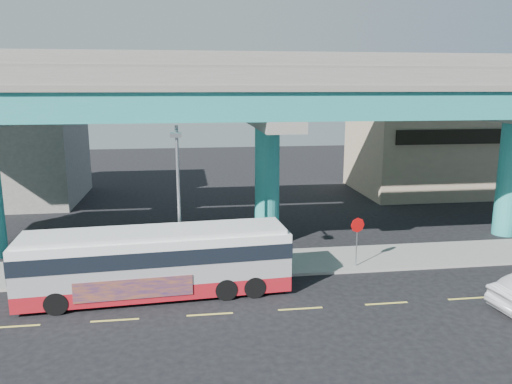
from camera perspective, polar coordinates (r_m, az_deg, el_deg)
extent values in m
plane|color=black|center=(23.04, 4.92, -12.85)|extent=(120.00, 120.00, 0.00)
cube|color=gray|center=(27.99, 2.40, -8.04)|extent=(70.00, 4.00, 0.15)
cube|color=#D8C64C|center=(23.39, -25.87, -13.66)|extent=(2.00, 0.12, 0.01)
cube|color=#D8C64C|center=(22.49, -15.84, -13.92)|extent=(2.00, 0.12, 0.01)
cube|color=#D8C64C|center=(22.27, -5.29, -13.75)|extent=(2.00, 0.12, 0.01)
cube|color=#D8C64C|center=(22.77, 5.09, -13.14)|extent=(2.00, 0.12, 0.01)
cube|color=#D8C64C|center=(23.93, 14.68, -12.21)|extent=(2.00, 0.12, 0.01)
cube|color=#D8C64C|center=(25.68, 23.11, -11.11)|extent=(2.00, 0.12, 0.01)
cube|color=gray|center=(34.73, -27.15, 8.95)|extent=(1.80, 5.00, 1.20)
cylinder|color=teal|center=(30.34, 1.27, 0.66)|extent=(1.50, 1.50, 7.40)
cube|color=gray|center=(29.81, 1.31, 8.22)|extent=(2.00, 12.00, 0.60)
cube|color=gray|center=(33.22, 0.33, 10.17)|extent=(1.80, 5.00, 1.20)
cylinder|color=teal|center=(36.47, 26.94, 1.28)|extent=(1.50, 1.50, 7.40)
cube|color=gray|center=(38.90, 24.69, 9.36)|extent=(1.80, 5.00, 1.20)
cube|color=teal|center=(26.31, 2.57, 9.89)|extent=(52.00, 5.00, 1.40)
cube|color=gray|center=(26.30, 2.58, 11.74)|extent=(52.00, 5.40, 0.30)
cube|color=gray|center=(23.85, 3.72, 13.03)|extent=(52.00, 0.25, 0.80)
cube|color=gray|center=(28.76, 1.66, 12.87)|extent=(52.00, 0.25, 0.80)
cube|color=teal|center=(33.20, 0.33, 12.41)|extent=(52.00, 5.00, 1.40)
cube|color=gray|center=(33.22, 0.33, 13.87)|extent=(52.00, 5.40, 0.30)
cube|color=gray|center=(30.78, 1.03, 15.05)|extent=(52.00, 0.25, 0.80)
cube|color=gray|center=(35.72, -0.26, 14.63)|extent=(52.00, 0.25, 0.80)
cube|color=tan|center=(49.37, 19.65, 4.13)|extent=(14.00, 10.00, 7.00)
cube|color=black|center=(44.72, 22.84, 5.85)|extent=(12.00, 0.25, 1.20)
cube|color=gray|center=(47.17, -26.81, 4.43)|extent=(12.00, 10.00, 9.00)
cube|color=maroon|center=(24.27, -11.18, -10.26)|extent=(12.47, 3.42, 0.72)
cube|color=#B1B1B6|center=(23.87, -11.29, -7.75)|extent=(12.47, 3.42, 1.54)
cube|color=black|center=(23.70, -11.34, -6.58)|extent=(12.53, 3.48, 0.72)
cube|color=silver|center=(23.53, -11.40, -5.27)|extent=(12.47, 3.42, 0.41)
cube|color=silver|center=(23.44, -11.43, -4.55)|extent=(12.05, 3.15, 0.21)
cube|color=black|center=(24.53, 3.34, -6.09)|extent=(0.22, 2.37, 1.23)
cube|color=black|center=(24.55, -26.02, -7.32)|extent=(0.22, 2.37, 1.23)
cube|color=navy|center=(22.91, -13.79, -10.73)|extent=(5.13, 0.39, 0.92)
cylinder|color=black|center=(23.60, -21.88, -11.72)|extent=(1.05, 0.37, 1.03)
cylinder|color=black|center=(25.76, -20.99, -9.64)|extent=(1.05, 0.37, 1.03)
cylinder|color=black|center=(23.39, -3.43, -11.04)|extent=(1.05, 0.37, 1.03)
cylinder|color=black|center=(25.56, -4.21, -9.00)|extent=(1.05, 0.37, 1.03)
cylinder|color=black|center=(23.60, -0.16, -10.81)|extent=(1.05, 0.37, 1.03)
cylinder|color=black|center=(25.76, -1.23, -8.81)|extent=(1.05, 0.37, 1.03)
cylinder|color=gray|center=(25.01, -8.81, -1.26)|extent=(0.16, 0.16, 7.67)
cylinder|color=gray|center=(23.41, -9.12, 6.83)|extent=(0.12, 2.07, 0.12)
cube|color=gray|center=(22.39, -9.16, 6.46)|extent=(0.50, 0.70, 0.18)
cylinder|color=gray|center=(27.42, 11.42, -5.96)|extent=(0.06, 0.06, 2.34)
cylinder|color=#B20A0A|center=(27.07, 11.54, -3.73)|extent=(0.80, 0.19, 0.81)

